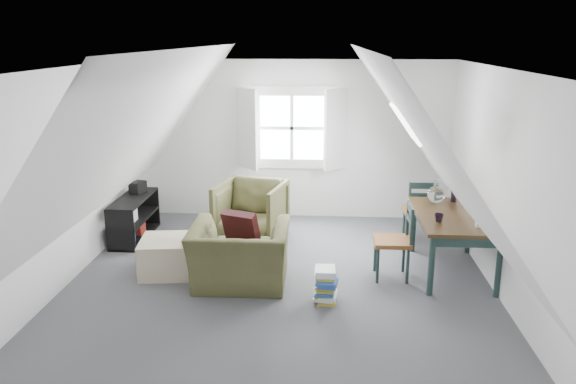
# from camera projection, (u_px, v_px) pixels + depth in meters

# --- Properties ---
(floor) EXTENTS (5.50, 5.50, 0.00)m
(floor) POSITION_uv_depth(u_px,v_px,m) (278.00, 288.00, 6.56)
(floor) COLOR #48494D
(floor) RESTS_ON ground
(ceiling) EXTENTS (5.50, 5.50, 0.00)m
(ceiling) POSITION_uv_depth(u_px,v_px,m) (277.00, 70.00, 5.89)
(ceiling) COLOR white
(ceiling) RESTS_ON wall_back
(wall_back) EXTENTS (5.00, 0.00, 5.00)m
(wall_back) POSITION_uv_depth(u_px,v_px,m) (292.00, 140.00, 8.87)
(wall_back) COLOR silver
(wall_back) RESTS_ON ground
(wall_front) EXTENTS (5.00, 0.00, 5.00)m
(wall_front) POSITION_uv_depth(u_px,v_px,m) (242.00, 294.00, 3.58)
(wall_front) COLOR silver
(wall_front) RESTS_ON ground
(wall_left) EXTENTS (0.00, 5.50, 5.50)m
(wall_left) POSITION_uv_depth(u_px,v_px,m) (59.00, 181.00, 6.38)
(wall_left) COLOR silver
(wall_left) RESTS_ON ground
(wall_right) EXTENTS (0.00, 5.50, 5.50)m
(wall_right) POSITION_uv_depth(u_px,v_px,m) (507.00, 188.00, 6.07)
(wall_right) COLOR silver
(wall_right) RESTS_ON ground
(slope_left) EXTENTS (3.19, 5.50, 4.48)m
(slope_left) POSITION_uv_depth(u_px,v_px,m) (137.00, 136.00, 6.18)
(slope_left) COLOR white
(slope_left) RESTS_ON wall_left
(slope_right) EXTENTS (3.19, 5.50, 4.48)m
(slope_right) POSITION_uv_depth(u_px,v_px,m) (422.00, 139.00, 5.99)
(slope_right) COLOR white
(slope_right) RESTS_ON wall_right
(dormer_window) EXTENTS (1.71, 0.35, 1.30)m
(dormer_window) POSITION_uv_depth(u_px,v_px,m) (292.00, 128.00, 8.75)
(dormer_window) COLOR white
(dormer_window) RESTS_ON wall_back
(skylight) EXTENTS (0.35, 0.75, 0.47)m
(skylight) POSITION_uv_depth(u_px,v_px,m) (405.00, 124.00, 7.25)
(skylight) COLOR white
(skylight) RESTS_ON slope_right
(armchair_near) EXTENTS (1.13, 0.99, 0.73)m
(armchair_near) POSITION_uv_depth(u_px,v_px,m) (241.00, 284.00, 6.65)
(armchair_near) COLOR #434322
(armchair_near) RESTS_ON floor
(armchair_far) EXTENTS (1.08, 1.10, 0.84)m
(armchair_far) POSITION_uv_depth(u_px,v_px,m) (251.00, 238.00, 8.18)
(armchair_far) COLOR #434322
(armchair_far) RESTS_ON floor
(throw_pillow) EXTENTS (0.48, 0.38, 0.44)m
(throw_pillow) POSITION_uv_depth(u_px,v_px,m) (241.00, 228.00, 6.62)
(throw_pillow) COLOR black
(throw_pillow) RESTS_ON armchair_near
(ottoman) EXTENTS (0.73, 0.73, 0.44)m
(ottoman) POSITION_uv_depth(u_px,v_px,m) (168.00, 256.00, 6.93)
(ottoman) COLOR #BEAE90
(ottoman) RESTS_ON floor
(dining_table) EXTENTS (0.90, 1.51, 0.75)m
(dining_table) POSITION_uv_depth(u_px,v_px,m) (454.00, 222.00, 6.83)
(dining_table) COLOR #342211
(dining_table) RESTS_ON floor
(demijohn) EXTENTS (0.22, 0.22, 0.31)m
(demijohn) POSITION_uv_depth(u_px,v_px,m) (436.00, 194.00, 7.21)
(demijohn) COLOR silver
(demijohn) RESTS_ON dining_table
(vase_twigs) EXTENTS (0.07, 0.08, 0.55)m
(vase_twigs) POSITION_uv_depth(u_px,v_px,m) (454.00, 192.00, 7.29)
(vase_twigs) COLOR black
(vase_twigs) RESTS_ON dining_table
(cup) EXTENTS (0.13, 0.13, 0.10)m
(cup) POSITION_uv_depth(u_px,v_px,m) (438.00, 222.00, 6.53)
(cup) COLOR black
(cup) RESTS_ON dining_table
(paper_box) EXTENTS (0.13, 0.09, 0.04)m
(paper_box) POSITION_uv_depth(u_px,v_px,m) (481.00, 225.00, 6.35)
(paper_box) COLOR white
(paper_box) RESTS_ON dining_table
(dining_chair_far) EXTENTS (0.44, 0.44, 0.93)m
(dining_chair_far) POSITION_uv_depth(u_px,v_px,m) (420.00, 210.00, 7.85)
(dining_chair_far) COLOR brown
(dining_chair_far) RESTS_ON floor
(dining_chair_near) EXTENTS (0.43, 0.43, 0.92)m
(dining_chair_near) POSITION_uv_depth(u_px,v_px,m) (395.00, 240.00, 6.72)
(dining_chair_near) COLOR brown
(dining_chair_near) RESTS_ON floor
(media_shelf) EXTENTS (0.39, 1.18, 0.61)m
(media_shelf) POSITION_uv_depth(u_px,v_px,m) (133.00, 220.00, 8.09)
(media_shelf) COLOR black
(media_shelf) RESTS_ON floor
(electronics_box) EXTENTS (0.23, 0.27, 0.18)m
(electronics_box) POSITION_uv_depth(u_px,v_px,m) (138.00, 188.00, 8.26)
(electronics_box) COLOR black
(electronics_box) RESTS_ON media_shelf
(magazine_stack) EXTENTS (0.29, 0.34, 0.38)m
(magazine_stack) POSITION_uv_depth(u_px,v_px,m) (326.00, 285.00, 6.18)
(magazine_stack) COLOR #B29933
(magazine_stack) RESTS_ON floor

